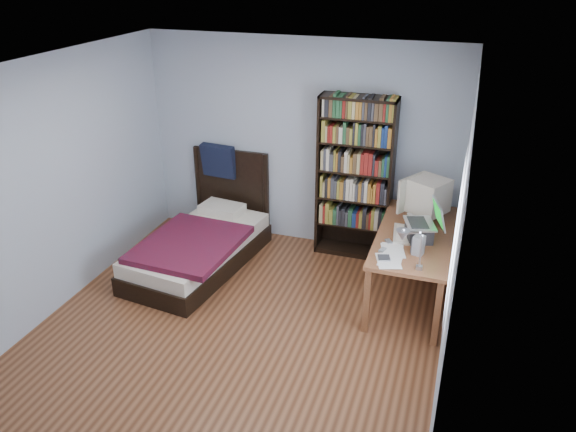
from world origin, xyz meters
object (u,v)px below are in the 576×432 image
object	(u,v)px
crt_monitor	(426,196)
laptop	(421,229)
desk_lamp	(406,239)
bookshelf	(355,179)
bed	(202,243)
soda_can	(409,219)
keyboard	(402,234)
desk	(417,241)
speaker	(419,245)

from	to	relation	value
crt_monitor	laptop	world-z (taller)	crt_monitor
desk_lamp	bookshelf	bearing A→B (deg)	114.15
bed	soda_can	bearing A→B (deg)	6.90
desk_lamp	crt_monitor	bearing A→B (deg)	88.68
keyboard	soda_can	world-z (taller)	soda_can
desk	bed	xyz separation A→B (m)	(-2.41, -0.51, -0.16)
desk	speaker	distance (m)	0.97
keyboard	speaker	bearing A→B (deg)	-66.61
soda_can	desk	bearing A→B (deg)	68.57
laptop	soda_can	bearing A→B (deg)	115.21
soda_can	bookshelf	size ratio (longest dim) A/B	0.06
crt_monitor	soda_can	xyz separation A→B (m)	(-0.13, -0.20, -0.20)
laptop	bookshelf	xyz separation A→B (m)	(-0.86, 0.84, 0.12)
speaker	bed	xyz separation A→B (m)	(-2.48, 0.36, -0.57)
soda_can	bookshelf	distance (m)	0.89
speaker	bed	distance (m)	2.57
crt_monitor	desk_lamp	size ratio (longest dim) A/B	0.95
keyboard	speaker	distance (m)	0.41
crt_monitor	desk_lamp	world-z (taller)	desk_lamp
keyboard	soda_can	size ratio (longest dim) A/B	3.70
desk	laptop	size ratio (longest dim) A/B	3.67
bookshelf	soda_can	bearing A→B (deg)	-36.21
desk	bookshelf	xyz separation A→B (m)	(-0.80, 0.28, 0.55)
desk	bed	distance (m)	2.47
desk_lamp	bed	bearing A→B (deg)	157.79
desk	bed	size ratio (longest dim) A/B	0.79
keyboard	soda_can	bearing A→B (deg)	76.76
soda_can	desk_lamp	bearing A→B (deg)	-85.76
keyboard	speaker	xyz separation A→B (m)	(0.20, -0.35, 0.08)
crt_monitor	speaker	world-z (taller)	crt_monitor
bookshelf	speaker	bearing A→B (deg)	-53.06
desk_lamp	keyboard	xyz separation A→B (m)	(-0.13, 0.97, -0.45)
laptop	keyboard	xyz separation A→B (m)	(-0.19, 0.03, -0.10)
crt_monitor	bed	bearing A→B (deg)	-168.77
desk_lamp	soda_can	xyz separation A→B (m)	(-0.09, 1.26, -0.41)
desk_lamp	bookshelf	xyz separation A→B (m)	(-0.80, 1.78, -0.23)
desk_lamp	keyboard	distance (m)	1.08
desk	crt_monitor	distance (m)	0.57
speaker	bookshelf	distance (m)	1.45
desk	bookshelf	size ratio (longest dim) A/B	0.85
bookshelf	desk_lamp	bearing A→B (deg)	-65.85
bed	desk	bearing A→B (deg)	12.06
crt_monitor	bookshelf	xyz separation A→B (m)	(-0.83, 0.31, -0.02)
keyboard	crt_monitor	bearing A→B (deg)	65.50
bookshelf	bed	world-z (taller)	bookshelf
laptop	soda_can	xyz separation A→B (m)	(-0.15, 0.32, -0.06)
desk	bed	world-z (taller)	bed
keyboard	bed	distance (m)	2.33
laptop	bed	size ratio (longest dim) A/B	0.22
desk	bed	bearing A→B (deg)	-167.94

